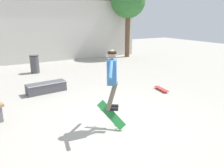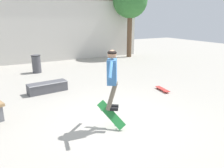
# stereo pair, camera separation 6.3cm
# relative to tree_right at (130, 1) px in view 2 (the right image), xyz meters

# --- Properties ---
(ground_plane) EXTENTS (40.00, 40.00, 0.00)m
(ground_plane) POSITION_rel_tree_right_xyz_m (-6.06, -8.67, -3.83)
(ground_plane) COLOR #A39E93
(building_backdrop) EXTENTS (14.83, 0.52, 5.49)m
(building_backdrop) POSITION_rel_tree_right_xyz_m (-6.06, 1.04, -1.65)
(building_backdrop) COLOR beige
(building_backdrop) RESTS_ON ground_plane
(tree_right) EXTENTS (2.38, 2.38, 5.08)m
(tree_right) POSITION_rel_tree_right_xyz_m (0.00, 0.00, 0.00)
(tree_right) COLOR brown
(tree_right) RESTS_ON ground_plane
(skate_ledge) EXTENTS (1.51, 0.64, 0.38)m
(skate_ledge) POSITION_rel_tree_right_xyz_m (-7.06, -5.30, -3.64)
(skate_ledge) COLOR #4C4C51
(skate_ledge) RESTS_ON ground_plane
(trash_bin) EXTENTS (0.48, 0.48, 0.92)m
(trash_bin) POSITION_rel_tree_right_xyz_m (-6.85, -1.87, -3.35)
(trash_bin) COLOR #47474C
(trash_bin) RESTS_ON ground_plane
(skater) EXTENTS (0.76, 1.12, 1.49)m
(skater) POSITION_rel_tree_right_xyz_m (-6.24, -8.97, -2.42)
(skater) COLOR teal
(skateboard_flipping) EXTENTS (0.53, 0.62, 0.67)m
(skateboard_flipping) POSITION_rel_tree_right_xyz_m (-6.25, -8.95, -3.48)
(skateboard_flipping) COLOR #237F38
(skateboard_resting) EXTENTS (0.29, 0.79, 0.08)m
(skateboard_resting) POSITION_rel_tree_right_xyz_m (-3.09, -7.27, -3.76)
(skateboard_resting) COLOR red
(skateboard_resting) RESTS_ON ground_plane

